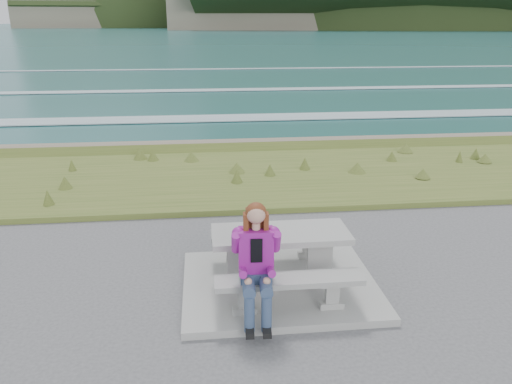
# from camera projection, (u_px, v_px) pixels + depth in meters

# --- Properties ---
(concrete_slab) EXTENTS (2.60, 2.10, 0.10)m
(concrete_slab) POSITION_uv_depth(u_px,v_px,m) (280.00, 285.00, 6.80)
(concrete_slab) COLOR #969691
(concrete_slab) RESTS_ON ground
(picnic_table) EXTENTS (1.80, 0.75, 0.75)m
(picnic_table) POSITION_uv_depth(u_px,v_px,m) (280.00, 243.00, 6.59)
(picnic_table) COLOR #969691
(picnic_table) RESTS_ON concrete_slab
(bench_landward) EXTENTS (1.80, 0.35, 0.45)m
(bench_landward) POSITION_uv_depth(u_px,v_px,m) (289.00, 285.00, 6.01)
(bench_landward) COLOR #969691
(bench_landward) RESTS_ON concrete_slab
(bench_seaward) EXTENTS (1.80, 0.35, 0.45)m
(bench_seaward) POSITION_uv_depth(u_px,v_px,m) (273.00, 237.00, 7.33)
(bench_seaward) COLOR #969691
(bench_seaward) RESTS_ON concrete_slab
(grass_verge) EXTENTS (160.00, 4.50, 0.22)m
(grass_verge) POSITION_uv_depth(u_px,v_px,m) (246.00, 179.00, 11.51)
(grass_verge) COLOR #415821
(grass_verge) RESTS_ON ground
(shore_drop) EXTENTS (160.00, 0.80, 2.20)m
(shore_drop) POSITION_uv_depth(u_px,v_px,m) (237.00, 149.00, 14.24)
(shore_drop) COLOR #685A4E
(shore_drop) RESTS_ON ground
(ocean) EXTENTS (1600.00, 1600.00, 0.09)m
(ocean) POSITION_uv_depth(u_px,v_px,m) (217.00, 109.00, 30.96)
(ocean) COLOR #1F5758
(ocean) RESTS_ON ground
(headland_range) EXTENTS (729.83, 363.95, 233.68)m
(headland_range) POSITION_uv_depth(u_px,v_px,m) (438.00, 12.00, 397.38)
(headland_range) COLOR #685A4E
(headland_range) RESTS_ON ground
(seated_woman) EXTENTS (0.42, 0.72, 1.42)m
(seated_woman) POSITION_uv_depth(u_px,v_px,m) (257.00, 280.00, 5.79)
(seated_woman) COLOR navy
(seated_woman) RESTS_ON concrete_slab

